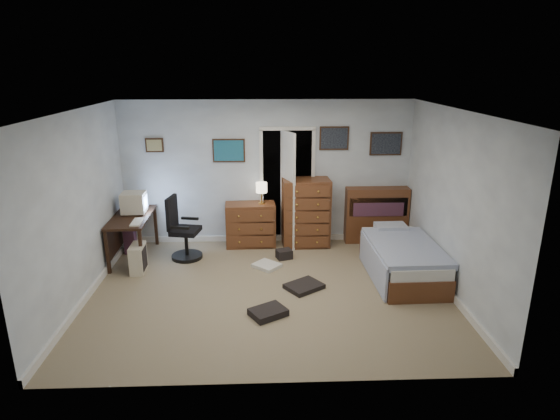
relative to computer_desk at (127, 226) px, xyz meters
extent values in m
cube|color=gray|center=(2.29, -1.27, -0.57)|extent=(5.00, 4.00, 0.02)
cube|color=black|center=(0.09, 0.00, 0.15)|extent=(0.61, 1.27, 0.04)
cube|color=black|center=(-0.15, -0.59, -0.21)|extent=(0.05, 0.05, 0.69)
cube|color=black|center=(0.35, -0.58, -0.21)|extent=(0.05, 0.05, 0.69)
cube|color=black|center=(-0.18, 0.59, -0.21)|extent=(0.05, 0.05, 0.69)
cube|color=black|center=(0.32, 0.60, -0.21)|extent=(0.05, 0.05, 0.69)
cube|color=black|center=(-0.18, 0.00, -0.17)|extent=(0.06, 1.16, 0.48)
cube|color=beige|center=(0.11, 0.15, 0.35)|extent=(0.38, 0.36, 0.33)
cube|color=#8CB2F2|center=(0.30, 0.16, 0.35)|extent=(0.02, 0.27, 0.21)
cube|color=beige|center=(0.11, 0.15, 0.18)|extent=(0.25, 0.25, 0.02)
cube|color=beige|center=(0.27, -0.35, 0.18)|extent=(0.16, 0.39, 0.02)
cube|color=beige|center=(0.29, -0.55, -0.34)|extent=(0.20, 0.41, 0.44)
cube|color=black|center=(0.39, -0.55, -0.34)|extent=(0.01, 0.29, 0.34)
cylinder|color=black|center=(0.95, -0.04, -0.53)|extent=(0.59, 0.59, 0.06)
cylinder|color=black|center=(0.95, -0.04, -0.32)|extent=(0.07, 0.07, 0.39)
cube|color=black|center=(0.95, -0.04, -0.08)|extent=(0.50, 0.50, 0.08)
cube|color=black|center=(0.74, 0.00, 0.22)|extent=(0.13, 0.39, 0.53)
cube|color=black|center=(0.90, -0.27, 0.05)|extent=(0.29, 0.10, 0.04)
cube|color=black|center=(0.99, 0.19, 0.05)|extent=(0.29, 0.10, 0.04)
cube|color=maroon|center=(-0.03, 0.22, -0.11)|extent=(0.18, 0.18, 0.89)
cube|color=brown|center=(1.99, 0.50, -0.18)|extent=(0.88, 0.47, 0.76)
cylinder|color=gold|center=(2.19, 0.50, 0.21)|extent=(0.12, 0.12, 0.02)
cylinder|color=gold|center=(2.19, 0.50, 0.33)|extent=(0.02, 0.02, 0.23)
cylinder|color=beige|center=(2.19, 0.50, 0.49)|extent=(0.20, 0.20, 0.17)
cube|color=black|center=(2.64, 1.03, 0.44)|extent=(0.90, 0.60, 2.00)
cube|color=white|center=(2.19, 0.70, 0.44)|extent=(0.06, 0.05, 2.00)
cube|color=white|center=(3.09, 0.70, 0.44)|extent=(0.06, 0.05, 2.00)
cube|color=white|center=(2.64, 0.70, 1.46)|extent=(0.96, 0.05, 0.06)
cube|color=white|center=(2.59, 0.59, 0.44)|extent=(0.31, 0.77, 2.00)
sphere|color=gold|center=(2.90, 0.44, 0.44)|extent=(0.06, 0.06, 0.06)
cube|color=brown|center=(2.95, 0.48, 0.04)|extent=(0.83, 0.52, 1.19)
cube|color=brown|center=(4.22, 0.60, -0.06)|extent=(1.11, 0.28, 0.99)
cube|color=black|center=(4.22, 0.52, 0.13)|extent=(1.02, 0.12, 0.33)
cube|color=maroon|center=(4.22, 0.52, 0.08)|extent=(0.88, 0.14, 0.24)
cube|color=brown|center=(4.29, -0.84, -0.40)|extent=(0.92, 1.80, 0.31)
cube|color=white|center=(4.29, -0.84, -0.17)|extent=(0.89, 1.76, 0.16)
cube|color=#5A6CA8|center=(4.29, -0.93, -0.07)|extent=(0.97, 1.53, 0.09)
cube|color=#5A6CA8|center=(3.82, -0.94, -0.31)|extent=(0.06, 1.51, 0.48)
cube|color=slate|center=(4.27, -0.17, -0.03)|extent=(0.50, 0.35, 0.12)
cube|color=#331E11|center=(0.39, 0.71, 1.19)|extent=(0.30, 0.03, 0.24)
cube|color=olive|center=(0.39, 0.69, 1.19)|extent=(0.25, 0.01, 0.19)
cube|color=#331E11|center=(1.64, 0.71, 1.09)|extent=(0.55, 0.03, 0.40)
cube|color=navy|center=(1.64, 0.69, 1.09)|extent=(0.50, 0.01, 0.35)
cube|color=#331E11|center=(3.44, 0.71, 1.29)|extent=(0.50, 0.03, 0.40)
cube|color=black|center=(3.44, 0.69, 1.29)|extent=(0.45, 0.01, 0.35)
cube|color=#331E11|center=(4.34, 0.71, 1.19)|extent=(0.55, 0.03, 0.40)
cube|color=black|center=(4.34, 0.69, 1.19)|extent=(0.50, 0.01, 0.35)
cube|color=silver|center=(2.26, -0.46, -0.53)|extent=(0.50, 0.50, 0.05)
cube|color=black|center=(2.55, -0.13, -0.48)|extent=(0.29, 0.26, 0.15)
cube|color=black|center=(2.78, -1.22, -0.53)|extent=(0.62, 0.59, 0.07)
cube|color=black|center=(2.26, -1.95, -0.51)|extent=(0.54, 0.50, 0.09)
camera|label=1|loc=(2.20, -7.23, 2.50)|focal=30.00mm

